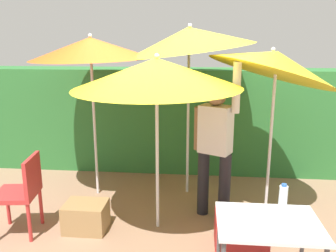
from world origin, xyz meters
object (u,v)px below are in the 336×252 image
Objects in this scene: bottle_water at (283,198)px; cooler_box at (241,231)px; person_vendor at (215,143)px; chair_plastic at (22,190)px; umbrella_navy at (274,63)px; folding_table at (268,231)px; umbrella_yellow at (189,39)px; umbrella_orange at (91,48)px; crate_cardboard at (86,216)px; umbrella_rainbow at (157,73)px.

cooler_box is at bearing 113.12° from bottle_water.
chair_plastic is at bearing -164.79° from person_vendor.
bottle_water is at bearing -95.66° from umbrella_navy.
folding_table is at bearing -100.01° from umbrella_navy.
umbrella_yellow is 3.00× the size of folding_table.
umbrella_orange is 2.27m from umbrella_navy.
umbrella_navy is at bearing 84.34° from bottle_water.
person_vendor is 2.35× the size of folding_table.
chair_plastic is (-0.51, -1.08, -1.49)m from umbrella_orange.
umbrella_yellow reaches higher than cooler_box.
person_vendor is (-0.65, -0.20, -0.92)m from umbrella_navy.
umbrella_navy is 4.26× the size of cooler_box.
umbrella_yellow is 2.41m from cooler_box.
folding_table is at bearing -75.15° from person_vendor.
person_vendor is (0.34, -0.66, -1.18)m from umbrella_yellow.
umbrella_yellow is at bearing 155.35° from umbrella_navy.
chair_plastic is 2.61m from folding_table.
umbrella_yellow is 2.69× the size of chair_plastic.
cooler_box is (-0.38, -0.84, -1.67)m from umbrella_navy.
umbrella_orange reaches higher than chair_plastic.
umbrella_navy reaches higher than crate_cardboard.
crate_cardboard is at bearing -162.57° from person_vendor.
umbrella_yellow is 9.99× the size of bottle_water.
umbrella_rainbow is 1.73m from bottle_water.
folding_table is (2.47, -0.82, 0.13)m from chair_plastic.
cooler_box is 0.66× the size of folding_table.
bottle_water is at bearing -39.18° from umbrella_orange.
folding_table is (-0.28, -1.59, -1.21)m from umbrella_navy.
umbrella_navy reaches higher than person_vendor.
person_vendor reaches higher than cooler_box.
umbrella_rainbow is 3.71× the size of cooler_box.
chair_plastic is (-2.75, -0.77, -1.34)m from umbrella_navy.
chair_plastic is 0.75m from crate_cardboard.
umbrella_yellow is at bearing 115.03° from cooler_box.
umbrella_rainbow is 1.39m from umbrella_navy.
bottle_water is (0.14, 0.18, 0.20)m from folding_table.
umbrella_navy is 1.75m from bottle_water.
umbrella_orange is (-0.95, 0.81, 0.23)m from umbrella_rainbow.
crate_cardboard is at bearing -80.98° from umbrella_orange.
umbrella_navy is 3.16m from chair_plastic.
folding_table is (1.81, -0.94, 0.48)m from crate_cardboard.
umbrella_rainbow reaches higher than bottle_water.
chair_plastic is at bearing -145.14° from umbrella_yellow.
folding_table is at bearing -18.34° from chair_plastic.
crate_cardboard is at bearing -162.62° from umbrella_navy.
umbrella_navy is 4.83× the size of crate_cardboard.
umbrella_navy is 2.54× the size of chair_plastic.
cooler_box is at bearing 97.84° from folding_table.
umbrella_orange is at bearing 140.82° from bottle_water.
umbrella_orange is at bearing 136.04° from folding_table.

